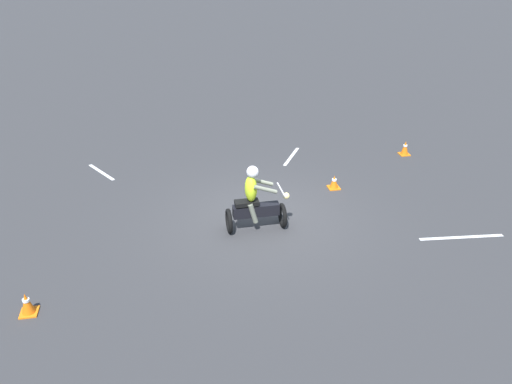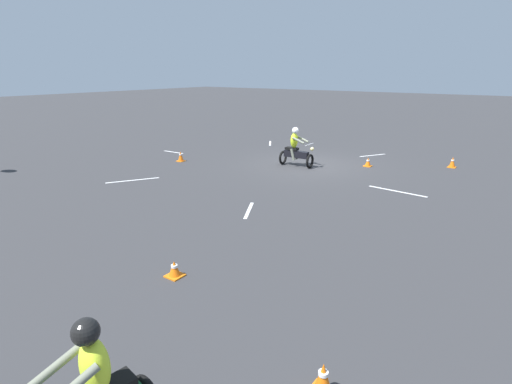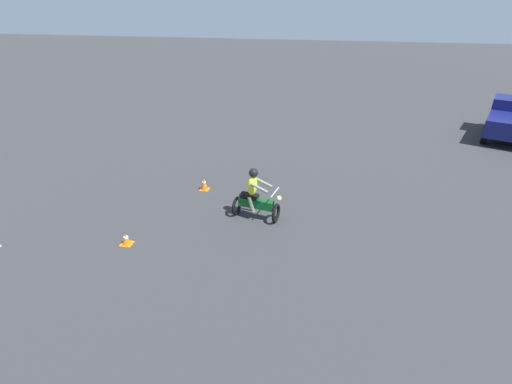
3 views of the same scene
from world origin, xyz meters
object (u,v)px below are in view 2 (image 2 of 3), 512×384
at_px(traffic_cone_mid_center, 323,379).
at_px(traffic_cone_mid_left, 181,156).
at_px(traffic_cone_near_left, 452,162).
at_px(traffic_cone_near_right, 368,162).
at_px(traffic_cone_far_right, 174,269).
at_px(motorcycle_rider_foreground, 296,149).

bearing_deg(traffic_cone_mid_center, traffic_cone_mid_left, -37.33).
relative_size(traffic_cone_near_left, traffic_cone_mid_left, 1.00).
height_order(traffic_cone_near_right, traffic_cone_mid_center, traffic_cone_mid_center).
distance_m(traffic_cone_mid_left, traffic_cone_far_right, 10.63).
relative_size(motorcycle_rider_foreground, traffic_cone_near_right, 4.38).
height_order(traffic_cone_mid_center, traffic_cone_far_right, traffic_cone_mid_center).
height_order(traffic_cone_near_right, traffic_cone_far_right, traffic_cone_near_right).
bearing_deg(traffic_cone_mid_left, traffic_cone_near_right, -151.68).
distance_m(traffic_cone_mid_center, traffic_cone_mid_left, 14.13).
distance_m(motorcycle_rider_foreground, traffic_cone_mid_left, 5.18).
bearing_deg(traffic_cone_mid_left, motorcycle_rider_foreground, -155.15).
bearing_deg(traffic_cone_mid_center, traffic_cone_near_right, -72.24).
distance_m(motorcycle_rider_foreground, traffic_cone_mid_center, 12.59).
bearing_deg(traffic_cone_near_right, traffic_cone_near_left, -148.02).
bearing_deg(traffic_cone_mid_left, traffic_cone_far_right, 134.79).
height_order(motorcycle_rider_foreground, traffic_cone_mid_left, motorcycle_rider_foreground).
distance_m(traffic_cone_near_left, traffic_cone_far_right, 13.59).
distance_m(motorcycle_rider_foreground, traffic_cone_far_right, 10.12).
xyz_separation_m(motorcycle_rider_foreground, traffic_cone_near_right, (-2.56, -1.73, -0.54)).
relative_size(traffic_cone_near_left, traffic_cone_near_right, 1.21).
relative_size(traffic_cone_near_right, traffic_cone_mid_left, 0.83).
bearing_deg(motorcycle_rider_foreground, traffic_cone_near_right, 122.81).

